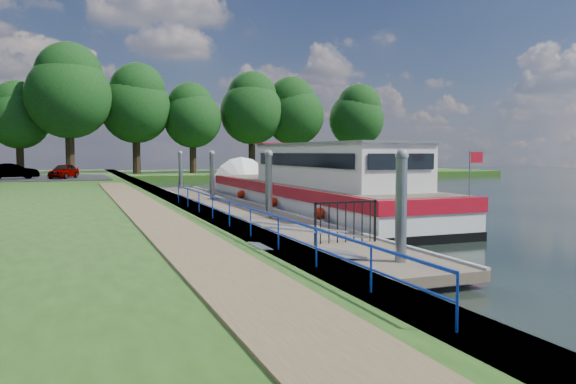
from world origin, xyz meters
name	(u,v)px	position (x,y,z in m)	size (l,w,h in m)	color
ground	(388,275)	(0.00, 0.00, 0.00)	(160.00, 160.00, 0.00)	black
bank_edge	(171,205)	(-2.55, 15.00, 0.39)	(1.10, 90.00, 0.78)	#473D2D
far_bank	(243,174)	(12.00, 52.00, 0.30)	(60.00, 18.00, 0.60)	#224714
footpath	(151,213)	(-4.40, 8.00, 0.80)	(1.60, 40.00, 0.05)	brown
carpark	(15,178)	(-11.00, 38.00, 0.81)	(14.00, 12.00, 0.06)	black
blue_fence	(239,211)	(-2.75, 3.00, 1.31)	(0.04, 18.04, 0.72)	#0C2DBF
pontoon	(236,212)	(0.00, 13.00, 0.18)	(2.50, 30.00, 0.56)	brown
mooring_piles	(236,188)	(0.00, 13.00, 1.28)	(0.30, 27.30, 3.55)	gray
gangway	(308,250)	(-1.85, 0.50, 0.63)	(2.58, 1.00, 0.92)	#A5A8AD
gate_panel	(346,216)	(0.00, 2.20, 1.15)	(1.85, 0.05, 1.15)	black
barge	(304,189)	(3.60, 13.58, 1.09)	(4.36, 21.15, 4.78)	black
horizon_trees	(124,102)	(-1.61, 48.68, 7.95)	(54.38, 10.03, 12.87)	#332316
car_a	(64,171)	(-7.39, 35.62, 1.40)	(1.33, 3.32, 1.13)	#999999
car_b	(13,171)	(-10.96, 35.66, 1.42)	(1.25, 3.57, 1.18)	#999999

